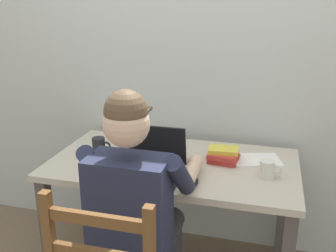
# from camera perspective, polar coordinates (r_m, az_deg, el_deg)

# --- Properties ---
(back_wall) EXTENTS (6.00, 0.04, 2.60)m
(back_wall) POSITION_cam_1_polar(r_m,az_deg,el_deg) (2.42, 3.48, 11.33)
(back_wall) COLOR beige
(back_wall) RESTS_ON ground
(desk) EXTENTS (1.34, 0.73, 0.74)m
(desk) POSITION_cam_1_polar(r_m,az_deg,el_deg) (2.19, 0.75, -7.61)
(desk) COLOR #BCB29E
(desk) RESTS_ON ground
(seated_person) EXTENTS (0.50, 0.60, 1.26)m
(seated_person) POSITION_cam_1_polar(r_m,az_deg,el_deg) (1.80, -4.45, -11.56)
(seated_person) COLOR #232842
(seated_person) RESTS_ON ground
(laptop) EXTENTS (0.33, 0.28, 0.23)m
(laptop) POSITION_cam_1_polar(r_m,az_deg,el_deg) (2.00, -2.54, -5.40)
(laptop) COLOR black
(laptop) RESTS_ON desk
(computer_mouse) EXTENTS (0.06, 0.10, 0.03)m
(computer_mouse) POSITION_cam_1_polar(r_m,az_deg,el_deg) (1.89, 3.56, -8.14)
(computer_mouse) COLOR black
(computer_mouse) RESTS_ON desk
(coffee_mug_white) EXTENTS (0.11, 0.07, 0.09)m
(coffee_mug_white) POSITION_cam_1_polar(r_m,az_deg,el_deg) (2.00, 14.40, -6.18)
(coffee_mug_white) COLOR silver
(coffee_mug_white) RESTS_ON desk
(coffee_mug_dark) EXTENTS (0.11, 0.07, 0.09)m
(coffee_mug_dark) POSITION_cam_1_polar(r_m,az_deg,el_deg) (2.27, -10.06, -2.87)
(coffee_mug_dark) COLOR black
(coffee_mug_dark) RESTS_ON desk
(book_stack_main) EXTENTS (0.17, 0.17, 0.08)m
(book_stack_main) POSITION_cam_1_polar(r_m,az_deg,el_deg) (2.15, 8.12, -4.29)
(book_stack_main) COLOR #BC332D
(book_stack_main) RESTS_ON desk
(paper_pile_near_laptop) EXTENTS (0.29, 0.24, 0.01)m
(paper_pile_near_laptop) POSITION_cam_1_polar(r_m,az_deg,el_deg) (2.21, 12.83, -4.85)
(paper_pile_near_laptop) COLOR white
(paper_pile_near_laptop) RESTS_ON desk
(paper_pile_back_corner) EXTENTS (0.21, 0.18, 0.01)m
(paper_pile_back_corner) POSITION_cam_1_polar(r_m,az_deg,el_deg) (2.33, -1.57, -3.11)
(paper_pile_back_corner) COLOR silver
(paper_pile_back_corner) RESTS_ON desk
(landscape_photo_print) EXTENTS (0.14, 0.11, 0.00)m
(landscape_photo_print) POSITION_cam_1_polar(r_m,az_deg,el_deg) (2.33, -4.69, -3.27)
(landscape_photo_print) COLOR #7A4293
(landscape_photo_print) RESTS_ON desk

